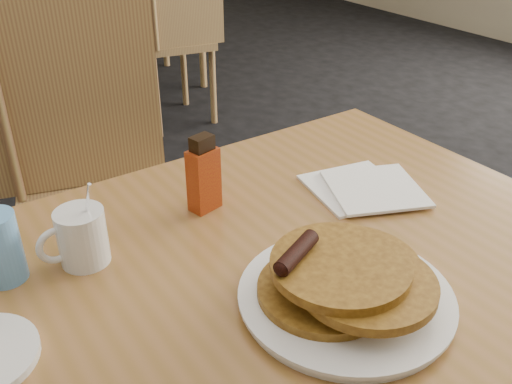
% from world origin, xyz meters
% --- Properties ---
extents(main_table, '(1.29, 0.87, 0.75)m').
position_xyz_m(main_table, '(-0.07, -0.04, 0.71)').
color(main_table, olive).
rests_on(main_table, floor).
extents(chair_main_far, '(0.57, 0.58, 1.04)m').
position_xyz_m(chair_main_far, '(-0.08, 0.69, 0.62)').
color(chair_main_far, '#A0844B').
rests_on(chair_main_far, floor).
extents(chair_neighbor_near, '(0.51, 0.51, 0.96)m').
position_xyz_m(chair_neighbor_near, '(0.89, 2.12, 0.57)').
color(chair_neighbor_near, '#A0844B').
rests_on(chair_neighbor_near, floor).
extents(pancake_plate, '(0.32, 0.32, 0.10)m').
position_xyz_m(pancake_plate, '(0.01, -0.19, 0.78)').
color(pancake_plate, white).
rests_on(pancake_plate, main_table).
extents(coffee_mug, '(0.11, 0.08, 0.15)m').
position_xyz_m(coffee_mug, '(-0.27, 0.12, 0.80)').
color(coffee_mug, white).
rests_on(coffee_mug, main_table).
extents(syrup_bottle, '(0.06, 0.05, 0.15)m').
position_xyz_m(syrup_bottle, '(-0.03, 0.16, 0.82)').
color(syrup_bottle, maroon).
rests_on(syrup_bottle, main_table).
extents(napkin_stack, '(0.24, 0.25, 0.01)m').
position_xyz_m(napkin_stack, '(0.27, 0.04, 0.76)').
color(napkin_stack, white).
rests_on(napkin_stack, main_table).
extents(blue_tumbler, '(0.08, 0.08, 0.12)m').
position_xyz_m(blue_tumbler, '(-0.39, 0.15, 0.81)').
color(blue_tumbler, '#61A1E3').
rests_on(blue_tumbler, main_table).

